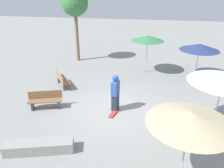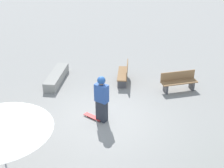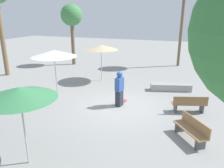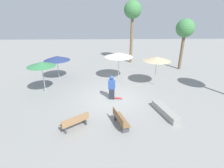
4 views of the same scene
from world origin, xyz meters
TOP-DOWN VIEW (x-y plane):
  - ground_plane at (0.00, 0.00)m, footprint 60.00×60.00m
  - skater_main at (-0.09, -0.01)m, footprint 0.36×0.53m
  - skateboard at (-0.08, 0.37)m, footprint 0.40×0.82m
  - concrete_ledge at (2.13, 3.31)m, footprint 2.49×1.19m
  - bench_near at (3.27, 0.38)m, footprint 1.66×0.91m
  - bench_far at (3.42, -2.12)m, footprint 1.31×1.54m
  - shade_umbrella_white at (-4.35, 0.76)m, footprint 2.63×2.63m
  - shade_umbrella_tan at (-2.70, 3.85)m, footprint 2.33×2.33m
  - shade_umbrella_green at (-1.35, -5.29)m, footprint 2.14×2.14m
  - palm_tree_far_back at (-7.20, 7.81)m, footprint 1.89×1.89m

SIDE VIEW (x-z plane):
  - ground_plane at x=0.00m, z-range 0.00..0.00m
  - skateboard at x=-0.08m, z-range 0.02..0.09m
  - concrete_ledge at x=2.13m, z-range 0.00..0.42m
  - bench_near at x=3.27m, z-range 0.00..0.85m
  - bench_far at x=3.42m, z-range 0.00..0.85m
  - skater_main at x=-0.09m, z-range 0.07..1.89m
  - shade_umbrella_white at x=-4.35m, z-range 1.06..3.58m
  - shade_umbrella_tan at x=-2.70m, z-range 1.09..3.60m
  - shade_umbrella_green at x=-1.35m, z-range 1.09..3.61m
  - palm_tree_far_back at x=-7.20m, z-range 1.60..6.97m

